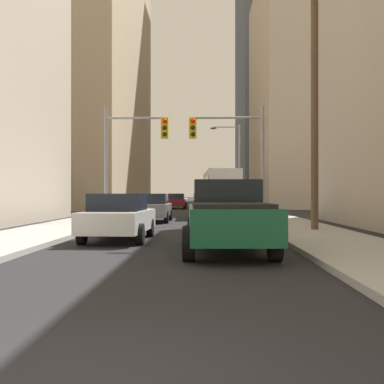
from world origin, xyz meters
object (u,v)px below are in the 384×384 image
Objects in this scene: cargo_van_blue at (213,197)px; sedan_grey at (152,207)px; sedan_black at (218,209)px; traffic_signal_near_left at (133,145)px; sedan_maroon at (176,201)px; sedan_red at (211,201)px; city_bus at (220,189)px; traffic_signal_near_right at (230,144)px; sedan_white at (119,217)px; pickup_truck_green at (227,216)px.

sedan_grey is at bearing -128.52° from cargo_van_blue.
sedan_black is at bearing -88.91° from cargo_van_blue.
sedan_grey is at bearing 54.54° from traffic_signal_near_left.
sedan_maroon is 1.01× the size of sedan_red.
city_bus is 16.57m from traffic_signal_near_right.
sedan_white is at bearing -89.95° from sedan_grey.
traffic_signal_near_left is at bearing 167.15° from sedan_black.
cargo_van_blue is at bearing -94.46° from city_bus.
sedan_white is 1.01× the size of sedan_maroon.
cargo_van_blue is 0.88× the size of traffic_signal_near_right.
pickup_truck_green is at bearing -90.45° from sedan_black.
traffic_signal_near_right is at bearing -88.77° from sedan_red.
pickup_truck_green is 12.73m from traffic_signal_near_left.
pickup_truck_green is at bearing -91.67° from city_bus.
traffic_signal_near_right reaches higher than pickup_truck_green.
cargo_van_blue is at bearing 52.15° from traffic_signal_near_left.
cargo_van_blue reaches higher than sedan_white.
sedan_red is (0.23, 20.47, -0.52)m from cargo_van_blue.
sedan_maroon and sedan_red have the same top height.
sedan_maroon is at bearing 98.13° from sedan_black.
city_bus is 25.65m from sedan_white.
sedan_grey is 5.41m from traffic_signal_near_right.
cargo_van_blue reaches higher than sedan_grey.
city_bus is 15.82m from sedan_grey.
traffic_signal_near_right is (0.75, 11.60, 3.11)m from pickup_truck_green.
sedan_grey is 21.77m from sedan_maroon.
city_bus reaches higher than sedan_red.
sedan_black is 5.51m from traffic_signal_near_left.
sedan_red is 0.70× the size of traffic_signal_near_left.
sedan_maroon is 0.70× the size of traffic_signal_near_left.
city_bus is 2.75× the size of sedan_grey.
traffic_signal_near_right reaches higher than sedan_white.
sedan_grey and sedan_maroon have the same top height.
pickup_truck_green is 0.91× the size of traffic_signal_near_right.
pickup_truck_green is 1.30× the size of sedan_red.
traffic_signal_near_right is (4.09, -22.99, 3.27)m from sedan_maroon.
cargo_van_blue is at bearing 76.83° from sedan_white.
pickup_truck_green is 0.91× the size of traffic_signal_near_left.
city_bus is 17.48m from sedan_black.
sedan_red is (3.58, 24.67, 0.00)m from sedan_grey.
sedan_grey is 4.12m from sedan_black.
traffic_signal_near_left is (-4.26, 11.60, 3.09)m from pickup_truck_green.
sedan_white is at bearing -95.87° from sedan_red.
pickup_truck_green is at bearing -84.48° from sedan_maroon.
city_bus is 2.71× the size of sedan_black.
traffic_signal_near_left is at bearing 95.68° from sedan_white.
sedan_maroon is (0.04, 21.77, 0.00)m from sedan_grey.
sedan_red is at bearing 89.71° from pickup_truck_green.
cargo_van_blue is 6.14m from traffic_signal_near_right.
city_bus is 1.93× the size of traffic_signal_near_right.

